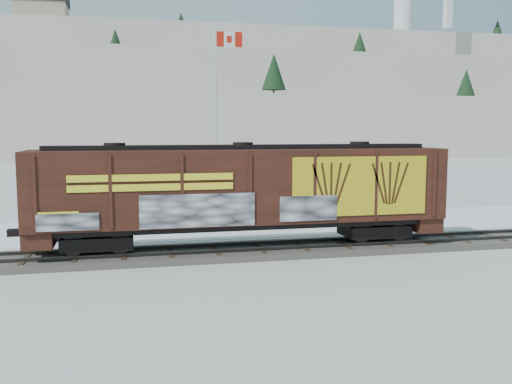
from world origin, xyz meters
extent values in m
plane|color=white|center=(0.00, 0.00, 0.00)|extent=(500.00, 500.00, 0.00)
cube|color=#59544C|center=(0.00, 0.00, 0.14)|extent=(50.00, 3.40, 0.28)
cube|color=#33302D|center=(0.00, -0.72, 0.35)|extent=(50.00, 0.10, 0.15)
cube|color=#33302D|center=(0.00, 0.72, 0.35)|extent=(50.00, 0.10, 0.15)
cube|color=white|center=(0.00, 7.50, 0.01)|extent=(40.00, 8.00, 0.03)
cube|color=white|center=(0.00, 95.00, 6.00)|extent=(360.00, 40.00, 12.00)
cube|color=white|center=(0.00, 125.00, 12.00)|extent=(360.00, 40.00, 24.00)
cube|color=white|center=(0.00, 160.00, 17.50)|extent=(360.00, 50.00, 35.00)
cone|color=black|center=(22.00, 90.00, 17.31)|extent=(5.04, 5.04, 7.38)
cone|color=black|center=(70.00, 96.00, 16.43)|extent=(4.20, 4.20, 6.15)
cone|color=black|center=(-10.00, 128.00, 28.13)|extent=(3.92, 3.92, 5.74)
cone|color=black|center=(55.00, 124.00, 28.72)|extent=(4.48, 4.48, 6.56)
cone|color=black|center=(10.00, 162.00, 39.43)|extent=(4.20, 4.20, 6.15)
cone|color=black|center=(120.00, 156.00, 40.02)|extent=(4.76, 4.76, 6.97)
cube|color=tan|center=(-32.00, 162.00, 39.00)|extent=(15.00, 12.00, 8.00)
cube|color=black|center=(-32.00, 162.00, 44.20)|extent=(15.75, 12.60, 2.40)
cube|color=black|center=(-9.08, 0.00, 0.88)|extent=(3.00, 2.00, 0.90)
cube|color=black|center=(3.67, 0.00, 0.88)|extent=(3.00, 2.00, 0.90)
cylinder|color=black|center=(-10.03, -0.78, 0.88)|extent=(0.90, 0.12, 0.90)
cube|color=black|center=(-2.70, 0.00, 1.41)|extent=(18.53, 2.40, 0.25)
cube|color=#401911|center=(-2.70, 0.00, 3.15)|extent=(18.53, 3.00, 3.24)
cube|color=black|center=(-2.70, 0.00, 4.87)|extent=(17.05, 0.90, 0.20)
cube|color=gold|center=(2.30, -1.54, 3.15)|extent=(6.30, 0.03, 2.62)
cube|color=yellow|center=(-6.78, -1.54, 3.50)|extent=(6.67, 0.02, 0.70)
cube|color=silver|center=(-4.93, -1.55, 2.28)|extent=(4.82, 0.03, 1.40)
cylinder|color=silver|center=(-1.84, 13.54, 0.10)|extent=(0.90, 0.90, 0.20)
cylinder|color=silver|center=(-1.84, 13.54, 6.17)|extent=(0.14, 0.14, 12.33)
cube|color=red|center=(-1.49, 13.54, 11.63)|extent=(0.50, 0.07, 1.00)
cube|color=white|center=(-0.89, 13.54, 11.63)|extent=(0.70, 0.09, 1.00)
cube|color=red|center=(-0.24, 13.54, 11.63)|extent=(0.50, 0.07, 1.00)
imported|color=silver|center=(-0.63, 7.86, 0.84)|extent=(5.09, 3.33, 1.61)
imported|color=silver|center=(2.14, 7.54, 0.84)|extent=(5.22, 3.45, 1.63)
imported|color=black|center=(6.95, 6.76, 0.67)|extent=(4.55, 2.13, 1.28)
camera|label=1|loc=(-7.75, -24.96, 5.67)|focal=40.00mm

